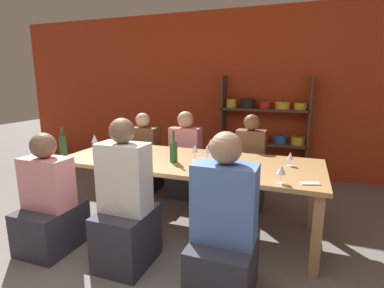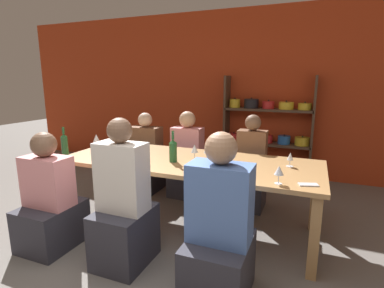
{
  "view_description": "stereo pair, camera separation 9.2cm",
  "coord_description": "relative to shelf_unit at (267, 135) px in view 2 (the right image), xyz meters",
  "views": [
    {
      "loc": [
        1.1,
        -1.23,
        1.58
      ],
      "look_at": [
        0.01,
        1.69,
        0.9
      ],
      "focal_mm": 28.0,
      "sensor_mm": 36.0,
      "label": 1
    },
    {
      "loc": [
        1.19,
        -1.2,
        1.58
      ],
      "look_at": [
        0.01,
        1.69,
        0.9
      ],
      "focal_mm": 28.0,
      "sensor_mm": 36.0,
      "label": 2
    }
  ],
  "objects": [
    {
      "name": "dining_table",
      "position": [
        -0.52,
        -2.04,
        -0.03
      ],
      "size": [
        2.68,
        1.03,
        0.75
      ],
      "color": "#AD7F4C",
      "rests_on": "ground_plane"
    },
    {
      "name": "shelf_unit",
      "position": [
        0.0,
        0.0,
        0.0
      ],
      "size": [
        1.38,
        0.3,
        1.64
      ],
      "color": "#4C3828",
      "rests_on": "ground_plane"
    },
    {
      "name": "wine_glass_white_a",
      "position": [
        -0.41,
        -1.62,
        0.15
      ],
      "size": [
        0.07,
        0.07,
        0.16
      ],
      "color": "white",
      "rests_on": "dining_table"
    },
    {
      "name": "wine_glass_white_d",
      "position": [
        -1.38,
        -2.23,
        0.16
      ],
      "size": [
        0.07,
        0.07,
        0.16
      ],
      "color": "white",
      "rests_on": "dining_table"
    },
    {
      "name": "wine_glass_white_b",
      "position": [
        -1.75,
        -1.98,
        0.17
      ],
      "size": [
        0.08,
        0.08,
        0.18
      ],
      "color": "white",
      "rests_on": "dining_table"
    },
    {
      "name": "wine_bottle_dark",
      "position": [
        -0.64,
        -2.16,
        0.16
      ],
      "size": [
        0.08,
        0.08,
        0.32
      ],
      "color": "#1E4C23",
      "rests_on": "dining_table"
    },
    {
      "name": "wine_glass_red_b",
      "position": [
        -0.45,
        -2.04,
        0.16
      ],
      "size": [
        0.07,
        0.07,
        0.17
      ],
      "color": "white",
      "rests_on": "dining_table"
    },
    {
      "name": "wine_glass_empty_a",
      "position": [
        -0.34,
        -1.95,
        0.15
      ],
      "size": [
        0.07,
        0.07,
        0.16
      ],
      "color": "white",
      "rests_on": "dining_table"
    },
    {
      "name": "person_far_a",
      "position": [
        -0.9,
        -1.16,
        -0.29
      ],
      "size": [
        0.41,
        0.51,
        1.16
      ],
      "rotation": [
        0.0,
        0.0,
        3.14
      ],
      "color": "#2D2D38",
      "rests_on": "ground_plane"
    },
    {
      "name": "person_near_b",
      "position": [
        -0.78,
        -2.85,
        -0.24
      ],
      "size": [
        0.41,
        0.52,
        1.28
      ],
      "color": "#2D2D38",
      "rests_on": "ground_plane"
    },
    {
      "name": "person_far_c",
      "position": [
        -0.0,
        -1.28,
        -0.28
      ],
      "size": [
        0.35,
        0.43,
        1.17
      ],
      "rotation": [
        0.0,
        0.0,
        3.14
      ],
      "color": "#2D2D38",
      "rests_on": "ground_plane"
    },
    {
      "name": "person_near_c",
      "position": [
        -1.58,
        -2.88,
        -0.31
      ],
      "size": [
        0.45,
        0.56,
        1.12
      ],
      "color": "#2D2D38",
      "rests_on": "ground_plane"
    },
    {
      "name": "wine_glass_red_c",
      "position": [
        0.48,
        -1.89,
        0.13
      ],
      "size": [
        0.07,
        0.07,
        0.14
      ],
      "color": "white",
      "rests_on": "dining_table"
    },
    {
      "name": "wine_glass_white_c",
      "position": [
        -0.86,
        -2.38,
        0.16
      ],
      "size": [
        0.08,
        0.08,
        0.17
      ],
      "color": "white",
      "rests_on": "dining_table"
    },
    {
      "name": "person_far_b",
      "position": [
        -1.54,
        -1.18,
        -0.31
      ],
      "size": [
        0.44,
        0.55,
        1.12
      ],
      "rotation": [
        0.0,
        0.0,
        3.14
      ],
      "color": "#2D2D38",
      "rests_on": "ground_plane"
    },
    {
      "name": "wine_glass_empty_b",
      "position": [
        -1.03,
        -2.35,
        0.15
      ],
      "size": [
        0.07,
        0.07,
        0.15
      ],
      "color": "white",
      "rests_on": "dining_table"
    },
    {
      "name": "wine_bottle_green",
      "position": [
        -1.79,
        -2.44,
        0.18
      ],
      "size": [
        0.07,
        0.07,
        0.33
      ],
      "color": "#1E4C23",
      "rests_on": "dining_table"
    },
    {
      "name": "person_near_a",
      "position": [
        0.1,
        -2.94,
        -0.26
      ],
      "size": [
        0.44,
        0.55,
        1.24
      ],
      "color": "#2D2D38",
      "rests_on": "ground_plane"
    },
    {
      "name": "wall_back_red",
      "position": [
        -0.53,
        0.2,
        0.64
      ],
      "size": [
        8.8,
        0.06,
        2.7
      ],
      "color": "#B23819",
      "rests_on": "ground_plane"
    },
    {
      "name": "wine_glass_red_a",
      "position": [
        0.44,
        -2.44,
        0.15
      ],
      "size": [
        0.08,
        0.08,
        0.15
      ],
      "color": "white",
      "rests_on": "dining_table"
    },
    {
      "name": "cell_phone",
      "position": [
        0.66,
        -2.39,
        0.05
      ],
      "size": [
        0.16,
        0.11,
        0.01
      ],
      "color": "silver",
      "rests_on": "dining_table"
    }
  ]
}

